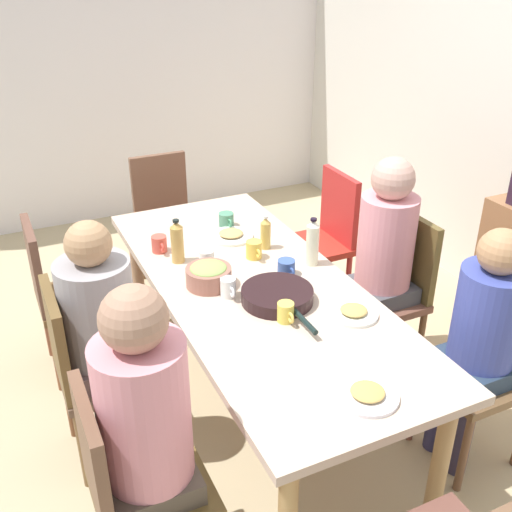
{
  "coord_description": "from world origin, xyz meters",
  "views": [
    {
      "loc": [
        2.23,
        -1.04,
        2.15
      ],
      "look_at": [
        0.0,
        0.0,
        0.87
      ],
      "focal_mm": 42.29,
      "sensor_mm": 36.0,
      "label": 1
    }
  ],
  "objects_px": {
    "bottle_0": "(313,243)",
    "serving_pan": "(278,296)",
    "chair_1": "(492,360)",
    "chair_0": "(165,214)",
    "cup_1": "(286,312)",
    "plate_2": "(367,394)",
    "cup_2": "(287,268)",
    "dining_table": "(256,298)",
    "person_6": "(102,322)",
    "cup_5": "(207,260)",
    "chair_6": "(87,366)",
    "person_4": "(148,421)",
    "cup_0": "(159,244)",
    "cup_6": "(254,250)",
    "bowl_0": "(209,275)",
    "chair_7": "(324,234)",
    "plate_1": "(354,313)",
    "person_2": "(383,250)",
    "cup_4": "(228,288)",
    "cup_3": "(226,220)",
    "chair_4": "(129,485)",
    "plate_0": "(231,235)",
    "person_1": "(483,331)",
    "bottle_2": "(266,233)",
    "chair_2": "(393,286)",
    "bottle_1": "(177,242)",
    "chair_5": "(60,290)"
  },
  "relations": [
    {
      "from": "bottle_0",
      "to": "serving_pan",
      "type": "bearing_deg",
      "value": -52.1
    },
    {
      "from": "chair_1",
      "to": "chair_0",
      "type": "bearing_deg",
      "value": -159.42
    },
    {
      "from": "cup_1",
      "to": "plate_2",
      "type": "bearing_deg",
      "value": 3.71
    },
    {
      "from": "cup_1",
      "to": "cup_2",
      "type": "distance_m",
      "value": 0.41
    },
    {
      "from": "dining_table",
      "to": "person_6",
      "type": "bearing_deg",
      "value": -90.0
    },
    {
      "from": "cup_5",
      "to": "chair_6",
      "type": "bearing_deg",
      "value": -69.77
    },
    {
      "from": "person_4",
      "to": "bottle_0",
      "type": "relative_size",
      "value": 5.11
    },
    {
      "from": "cup_0",
      "to": "cup_6",
      "type": "bearing_deg",
      "value": 56.8
    },
    {
      "from": "bowl_0",
      "to": "serving_pan",
      "type": "distance_m",
      "value": 0.35
    },
    {
      "from": "chair_0",
      "to": "chair_7",
      "type": "distance_m",
      "value": 1.1
    },
    {
      "from": "chair_6",
      "to": "plate_1",
      "type": "distance_m",
      "value": 1.19
    },
    {
      "from": "person_2",
      "to": "cup_4",
      "type": "bearing_deg",
      "value": -86.98
    },
    {
      "from": "dining_table",
      "to": "cup_3",
      "type": "distance_m",
      "value": 0.69
    },
    {
      "from": "dining_table",
      "to": "cup_6",
      "type": "distance_m",
      "value": 0.3
    },
    {
      "from": "person_2",
      "to": "cup_1",
      "type": "height_order",
      "value": "person_2"
    },
    {
      "from": "chair_4",
      "to": "plate_0",
      "type": "xyz_separation_m",
      "value": [
        -1.24,
        0.91,
        0.23
      ]
    },
    {
      "from": "person_1",
      "to": "bottle_2",
      "type": "height_order",
      "value": "person_1"
    },
    {
      "from": "person_2",
      "to": "chair_7",
      "type": "relative_size",
      "value": 1.38
    },
    {
      "from": "dining_table",
      "to": "chair_2",
      "type": "height_order",
      "value": "chair_2"
    },
    {
      "from": "chair_6",
      "to": "bottle_1",
      "type": "bearing_deg",
      "value": 123.78
    },
    {
      "from": "plate_1",
      "to": "bottle_1",
      "type": "distance_m",
      "value": 0.96
    },
    {
      "from": "bowl_0",
      "to": "bottle_0",
      "type": "xyz_separation_m",
      "value": [
        0.02,
        0.54,
        0.06
      ]
    },
    {
      "from": "chair_6",
      "to": "plate_2",
      "type": "bearing_deg",
      "value": 43.16
    },
    {
      "from": "person_2",
      "to": "plate_1",
      "type": "relative_size",
      "value": 5.82
    },
    {
      "from": "bottle_2",
      "to": "chair_1",
      "type": "bearing_deg",
      "value": 30.31
    },
    {
      "from": "bottle_2",
      "to": "chair_5",
      "type": "bearing_deg",
      "value": -111.07
    },
    {
      "from": "cup_0",
      "to": "bottle_2",
      "type": "xyz_separation_m",
      "value": [
        0.2,
        0.52,
        0.04
      ]
    },
    {
      "from": "plate_0",
      "to": "bottle_1",
      "type": "height_order",
      "value": "bottle_1"
    },
    {
      "from": "cup_4",
      "to": "cup_5",
      "type": "relative_size",
      "value": 0.97
    },
    {
      "from": "plate_1",
      "to": "plate_2",
      "type": "relative_size",
      "value": 0.95
    },
    {
      "from": "serving_pan",
      "to": "cup_5",
      "type": "bearing_deg",
      "value": -157.91
    },
    {
      "from": "serving_pan",
      "to": "cup_0",
      "type": "height_order",
      "value": "cup_0"
    },
    {
      "from": "person_6",
      "to": "cup_3",
      "type": "distance_m",
      "value": 1.09
    },
    {
      "from": "person_1",
      "to": "cup_5",
      "type": "relative_size",
      "value": 10.61
    },
    {
      "from": "chair_6",
      "to": "chair_0",
      "type": "bearing_deg",
      "value": 150.73
    },
    {
      "from": "chair_4",
      "to": "plate_1",
      "type": "xyz_separation_m",
      "value": [
        -0.3,
        1.09,
        0.23
      ]
    },
    {
      "from": "person_1",
      "to": "person_6",
      "type": "distance_m",
      "value": 1.62
    },
    {
      "from": "chair_0",
      "to": "person_4",
      "type": "relative_size",
      "value": 0.71
    },
    {
      "from": "chair_2",
      "to": "bottle_1",
      "type": "bearing_deg",
      "value": -109.19
    },
    {
      "from": "dining_table",
      "to": "bottle_2",
      "type": "height_order",
      "value": "bottle_2"
    },
    {
      "from": "chair_4",
      "to": "plate_0",
      "type": "distance_m",
      "value": 1.55
    },
    {
      "from": "cup_3",
      "to": "cup_5",
      "type": "relative_size",
      "value": 1.1
    },
    {
      "from": "cup_4",
      "to": "bottle_1",
      "type": "distance_m",
      "value": 0.44
    },
    {
      "from": "chair_1",
      "to": "chair_2",
      "type": "relative_size",
      "value": 1.0
    },
    {
      "from": "cup_3",
      "to": "bottle_0",
      "type": "xyz_separation_m",
      "value": [
        0.6,
        0.21,
        0.08
      ]
    },
    {
      "from": "chair_4",
      "to": "serving_pan",
      "type": "distance_m",
      "value": 1.03
    },
    {
      "from": "person_2",
      "to": "bottle_0",
      "type": "xyz_separation_m",
      "value": [
        -0.07,
        -0.39,
        0.1
      ]
    },
    {
      "from": "plate_0",
      "to": "chair_2",
      "type": "bearing_deg",
      "value": 54.63
    },
    {
      "from": "dining_table",
      "to": "chair_1",
      "type": "height_order",
      "value": "chair_1"
    },
    {
      "from": "cup_3",
      "to": "person_6",
      "type": "bearing_deg",
      "value": -52.04
    }
  ]
}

